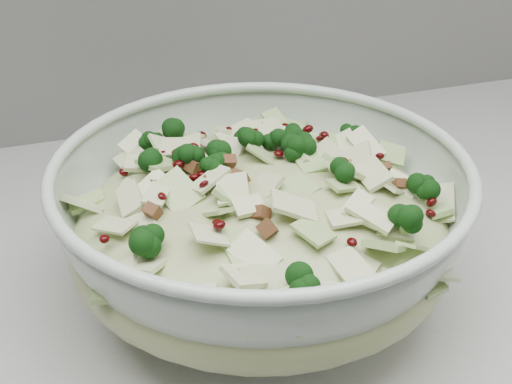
# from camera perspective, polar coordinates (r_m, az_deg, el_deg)

# --- Properties ---
(mixing_bowl) EXTENTS (0.43, 0.43, 0.13)m
(mixing_bowl) POSITION_cam_1_polar(r_m,az_deg,el_deg) (0.59, 0.40, -3.07)
(mixing_bowl) COLOR #B4C6B7
(mixing_bowl) RESTS_ON counter
(salad) EXTENTS (0.32, 0.32, 0.14)m
(salad) POSITION_cam_1_polar(r_m,az_deg,el_deg) (0.57, 0.41, -1.25)
(salad) COLOR #A7B57C
(salad) RESTS_ON mixing_bowl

